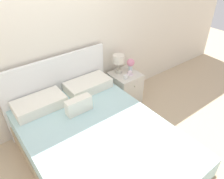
# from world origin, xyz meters

# --- Properties ---
(ground_plane) EXTENTS (12.00, 12.00, 0.00)m
(ground_plane) POSITION_xyz_m (0.00, 0.00, 0.00)
(ground_plane) COLOR #CCB28E
(wall_back) EXTENTS (8.00, 0.06, 2.60)m
(wall_back) POSITION_xyz_m (0.00, 0.07, 1.30)
(wall_back) COLOR silver
(wall_back) RESTS_ON ground_plane
(bed) EXTENTS (1.59, 2.17, 1.10)m
(bed) POSITION_xyz_m (0.00, -1.01, 0.30)
(bed) COLOR tan
(bed) RESTS_ON ground_plane
(nightstand) EXTENTS (0.45, 0.48, 0.56)m
(nightstand) POSITION_xyz_m (1.10, -0.25, 0.28)
(nightstand) COLOR silver
(nightstand) RESTS_ON ground_plane
(table_lamp) EXTENTS (0.19, 0.19, 0.32)m
(table_lamp) POSITION_xyz_m (1.04, -0.14, 0.78)
(table_lamp) COLOR beige
(table_lamp) RESTS_ON nightstand
(flower_vase) EXTENTS (0.13, 0.13, 0.22)m
(flower_vase) POSITION_xyz_m (1.23, -0.22, 0.70)
(flower_vase) COLOR silver
(flower_vase) RESTS_ON nightstand
(teacup) EXTENTS (0.11, 0.11, 0.06)m
(teacup) POSITION_xyz_m (1.15, -0.31, 0.58)
(teacup) COLOR white
(teacup) RESTS_ON nightstand
(alarm_clock) EXTENTS (0.07, 0.05, 0.06)m
(alarm_clock) POSITION_xyz_m (1.00, -0.37, 0.59)
(alarm_clock) COLOR white
(alarm_clock) RESTS_ON nightstand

